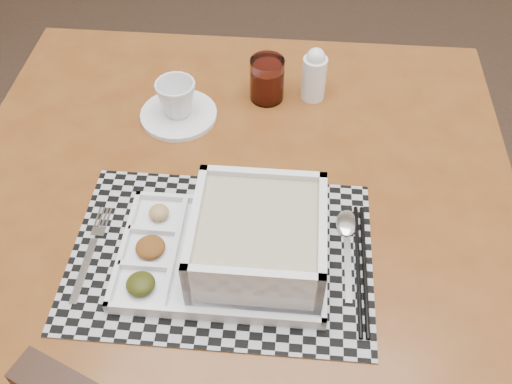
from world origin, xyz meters
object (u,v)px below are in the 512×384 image
serving_tray (249,243)px  cup (177,98)px  juice_glass (267,81)px  creamer_bottle (314,75)px  dining_table (234,228)px

serving_tray → cup: serving_tray is taller
cup → juice_glass: bearing=33.8°
serving_tray → juice_glass: size_ratio=3.74×
juice_glass → creamer_bottle: bearing=10.6°
cup → creamer_bottle: bearing=28.0°
dining_table → juice_glass: juice_glass is taller
dining_table → serving_tray: serving_tray is taller
serving_tray → dining_table: bearing=112.6°
serving_tray → juice_glass: serving_tray is taller
dining_table → juice_glass: (0.02, 0.28, 0.12)m
serving_tray → creamer_bottle: 0.42m
serving_tray → cup: size_ratio=4.34×
dining_table → creamer_bottle: (0.11, 0.30, 0.13)m
cup → creamer_bottle: size_ratio=0.68×
cup → juice_glass: size_ratio=0.86×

